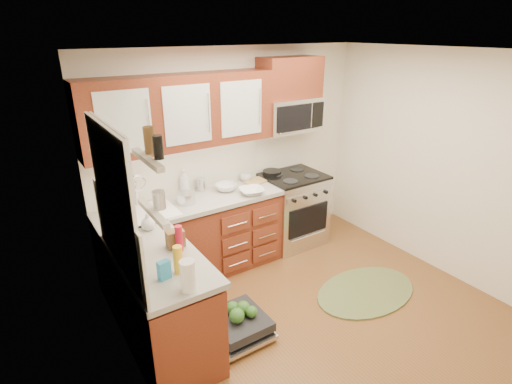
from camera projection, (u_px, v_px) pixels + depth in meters
floor at (326, 319)px, 3.95m from camera, size 3.50×3.50×0.00m
ceiling at (348, 53)px, 3.01m from camera, size 3.50×3.50×0.00m
wall_back at (234, 155)px, 4.84m from camera, size 3.50×0.04×2.50m
wall_left at (137, 264)px, 2.59m from camera, size 0.04×3.50×2.50m
wall_right at (453, 168)px, 4.37m from camera, size 0.04×3.50×2.50m
base_cabinet_back at (194, 241)px, 4.55m from camera, size 2.05×0.60×0.85m
base_cabinet_left at (163, 307)px, 3.47m from camera, size 0.60×1.25×0.85m
countertop_back at (192, 203)px, 4.36m from camera, size 2.07×0.64×0.05m
countertop_left at (159, 260)px, 3.29m from camera, size 0.64×1.27×0.05m
backsplash_back at (179, 169)px, 4.47m from camera, size 2.05×0.02×0.57m
backsplash_left at (118, 236)px, 3.02m from camera, size 0.02×1.25×0.57m
upper_cabinets at (181, 112)px, 4.10m from camera, size 2.05×0.35×0.75m
cabinet_over_mw at (290, 77)px, 4.71m from camera, size 0.76×0.35×0.47m
range at (293, 209)px, 5.23m from camera, size 0.76×0.64×0.95m
microwave at (290, 114)px, 4.85m from camera, size 0.76×0.38×0.40m
sink at (147, 224)px, 4.12m from camera, size 0.62×0.50×0.26m
dishwasher at (235, 326)px, 3.71m from camera, size 0.70×0.60×0.20m
window at (113, 196)px, 2.88m from camera, size 0.03×1.05×1.05m
window_blind at (110, 151)px, 2.76m from camera, size 0.02×0.96×0.40m
shelf_upper at (147, 159)px, 2.04m from camera, size 0.04×0.40×0.03m
shelf_lower at (153, 213)px, 2.15m from camera, size 0.04×0.40×0.03m
rug at (366, 291)px, 4.36m from camera, size 1.43×1.20×0.02m
skillet at (272, 172)px, 5.08m from camera, size 0.28×0.28×0.04m
stock_pot at (186, 198)px, 4.27m from camera, size 0.20×0.20×0.12m
cutting_board at (256, 182)px, 4.88m from camera, size 0.32×0.25×0.02m
canister at (201, 185)px, 4.59m from camera, size 0.13×0.13×0.16m
paper_towel_roll at (188, 276)px, 2.83m from camera, size 0.14×0.14×0.24m
mustard_bottle at (178, 260)px, 3.04m from camera, size 0.09×0.09×0.23m
red_bottle at (179, 238)px, 3.34m from camera, size 0.08×0.08×0.23m
wooden_box at (175, 238)px, 3.42m from camera, size 0.16×0.12×0.15m
blue_carton at (164, 270)px, 2.98m from camera, size 0.10×0.07×0.15m
bowl_a at (252, 191)px, 4.52m from camera, size 0.33×0.33×0.07m
bowl_b at (226, 187)px, 4.62m from camera, size 0.33×0.33×0.08m
cup at (245, 177)px, 4.91m from camera, size 0.15×0.15×0.10m
soap_bottle_a at (184, 182)px, 4.50m from camera, size 0.14×0.14×0.29m
soap_bottle_b at (131, 224)px, 3.62m from camera, size 0.12×0.12×0.21m
soap_bottle_c at (148, 221)px, 3.71m from camera, size 0.17×0.17×0.17m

